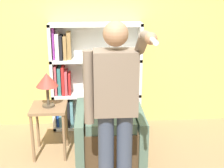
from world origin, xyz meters
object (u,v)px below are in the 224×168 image
bookcase (87,78)px  table_lamp (47,81)px  side_table (49,116)px  person_standing (115,105)px  armchair (109,125)px

bookcase → table_lamp: size_ratio=3.69×
side_table → bookcase: bearing=58.7°
person_standing → table_lamp: bearing=129.2°
side_table → table_lamp: (-0.00, 0.00, 0.44)m
bookcase → armchair: 0.90m
table_lamp → person_standing: bearing=-50.8°
bookcase → table_lamp: bookcase is taller
armchair → table_lamp: armchair is taller
armchair → person_standing: bearing=-89.7°
armchair → side_table: bearing=179.1°
side_table → person_standing: bearing=-50.8°
armchair → side_table: 0.74m
armchair → table_lamp: (-0.73, 0.01, 0.58)m
table_lamp → armchair: bearing=-0.9°
bookcase → person_standing: bearing=-80.6°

